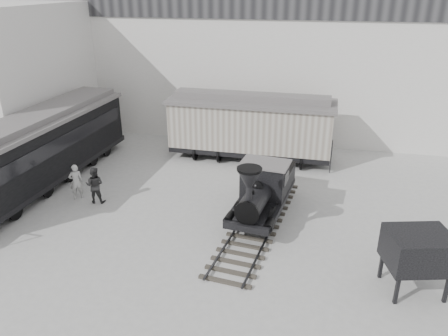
% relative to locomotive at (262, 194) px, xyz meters
% --- Properties ---
extents(ground, '(90.00, 90.00, 0.00)m').
position_rel_locomotive_xyz_m(ground, '(-2.23, -3.60, -1.22)').
color(ground, '#9E9E9B').
extents(north_wall, '(34.00, 2.51, 11.00)m').
position_rel_locomotive_xyz_m(north_wall, '(-2.23, 11.39, 4.34)').
color(north_wall, silver).
rests_on(north_wall, ground).
extents(west_pavilion, '(7.00, 12.11, 9.00)m').
position_rel_locomotive_xyz_m(west_pavilion, '(-16.73, 6.37, 3.28)').
color(west_pavilion, silver).
rests_on(west_pavilion, ground).
extents(locomotive, '(3.12, 9.50, 3.30)m').
position_rel_locomotive_xyz_m(locomotive, '(0.00, 0.00, 0.00)').
color(locomotive, '#3D3833').
rests_on(locomotive, ground).
extents(boxcar, '(10.00, 3.22, 4.08)m').
position_rel_locomotive_xyz_m(boxcar, '(-1.76, 7.22, 0.92)').
color(boxcar, black).
rests_on(boxcar, ground).
extents(passenger_coach, '(3.58, 13.79, 3.66)m').
position_rel_locomotive_xyz_m(passenger_coach, '(-11.90, 1.22, 0.80)').
color(passenger_coach, black).
rests_on(passenger_coach, ground).
extents(visitor_a, '(0.80, 0.75, 1.84)m').
position_rel_locomotive_xyz_m(visitor_a, '(-9.37, -0.09, -0.30)').
color(visitor_a, '#B2B2AF').
rests_on(visitor_a, ground).
extents(visitor_b, '(1.01, 0.84, 1.86)m').
position_rel_locomotive_xyz_m(visitor_b, '(-8.24, -0.28, -0.28)').
color(visitor_b, '#2A2A2B').
rests_on(visitor_b, ground).
extents(coal_hopper, '(2.47, 2.20, 2.29)m').
position_rel_locomotive_xyz_m(coal_hopper, '(5.94, -3.99, 0.28)').
color(coal_hopper, black).
rests_on(coal_hopper, ground).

